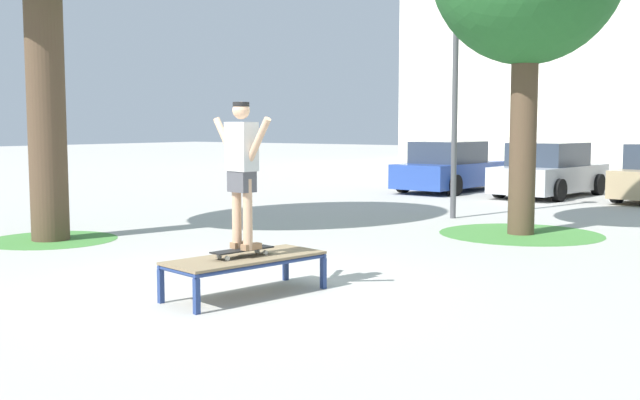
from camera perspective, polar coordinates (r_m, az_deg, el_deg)
name	(u,v)px	position (r m, az deg, el deg)	size (l,w,h in m)	color
ground_plane	(232,285)	(9.59, -6.64, -6.33)	(120.00, 120.00, 0.00)	#B7B5AD
skate_box	(245,260)	(8.91, -5.61, -4.52)	(1.11, 2.01, 0.46)	navy
skateboard	(243,250)	(8.87, -5.82, -3.77)	(0.34, 0.82, 0.09)	black
skater	(242,164)	(8.76, -5.87, 2.66)	(1.00, 0.33, 1.69)	tan
grass_patch_near_left	(51,240)	(14.00, -19.49, -2.82)	(2.25, 2.25, 0.01)	#47893D
grass_patch_mid_back	(521,234)	(14.39, 14.78, -2.46)	(2.95, 2.95, 0.01)	#47893D
car_blue	(450,168)	(23.24, 9.69, 2.35)	(2.10, 4.29, 1.50)	#28479E
car_silver	(549,172)	(22.18, 16.79, 2.04)	(2.26, 4.36, 1.50)	#B7BABF
light_post	(456,37)	(16.51, 10.14, 11.95)	(0.36, 0.36, 5.83)	#4C4C51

